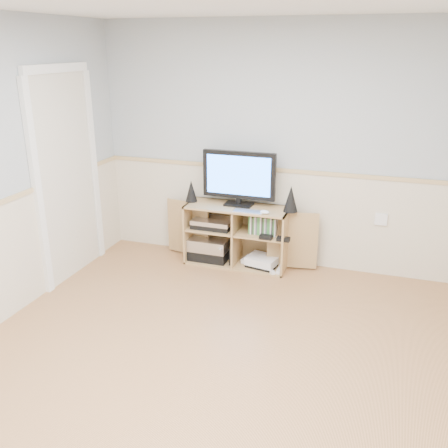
{
  "coord_description": "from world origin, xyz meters",
  "views": [
    {
      "loc": [
        1.01,
        -2.73,
        2.24
      ],
      "look_at": [
        -0.31,
        1.2,
        0.75
      ],
      "focal_mm": 40.0,
      "sensor_mm": 36.0,
      "label": 1
    }
  ],
  "objects": [
    {
      "name": "keyboard",
      "position": [
        -0.28,
        1.88,
        0.66
      ],
      "size": [
        0.3,
        0.12,
        0.01
      ],
      "primitive_type": "cube",
      "rotation": [
        0.0,
        0.0,
        -0.01
      ],
      "color": "silver",
      "rests_on": "media_cabinet"
    },
    {
      "name": "monitor",
      "position": [
        -0.44,
        2.06,
        0.96
      ],
      "size": [
        0.77,
        0.18,
        0.57
      ],
      "color": "black",
      "rests_on": "media_cabinet"
    },
    {
      "name": "av_components",
      "position": [
        -0.73,
        2.02,
        0.22
      ],
      "size": [
        0.51,
        0.31,
        0.47
      ],
      "color": "black",
      "rests_on": "media_cabinet"
    },
    {
      "name": "speaker_left",
      "position": [
        -0.96,
        2.04,
        0.77
      ],
      "size": [
        0.13,
        0.13,
        0.23
      ],
      "primitive_type": "cone",
      "color": "black",
      "rests_on": "media_cabinet"
    },
    {
      "name": "media_cabinet",
      "position": [
        -0.44,
        2.07,
        0.33
      ],
      "size": [
        1.69,
        0.41,
        0.65
      ],
      "color": "tan",
      "rests_on": "floor"
    },
    {
      "name": "game_cases",
      "position": [
        -0.15,
        2.0,
        0.48
      ],
      "size": [
        0.28,
        0.13,
        0.19
      ],
      "primitive_type": "cube",
      "color": "#3F8C3F",
      "rests_on": "media_cabinet"
    },
    {
      "name": "mouse",
      "position": [
        -0.11,
        1.88,
        0.67
      ],
      "size": [
        0.1,
        0.08,
        0.04
      ],
      "primitive_type": "ellipsoid",
      "rotation": [
        0.0,
        0.0,
        -0.14
      ],
      "color": "white",
      "rests_on": "media_cabinet"
    },
    {
      "name": "room",
      "position": [
        -0.06,
        0.12,
        1.22
      ],
      "size": [
        4.04,
        4.54,
        2.54
      ],
      "color": "tan",
      "rests_on": "ground"
    },
    {
      "name": "game_consoles",
      "position": [
        -0.16,
        2.0,
        0.07
      ],
      "size": [
        0.46,
        0.32,
        0.11
      ],
      "color": "white",
      "rests_on": "media_cabinet"
    },
    {
      "name": "wall_outlet",
      "position": [
        1.0,
        2.23,
        0.6
      ],
      "size": [
        0.12,
        0.03,
        0.12
      ],
      "primitive_type": "cube",
      "color": "white",
      "rests_on": "wall_back"
    },
    {
      "name": "speaker_right",
      "position": [
        0.12,
        2.04,
        0.78
      ],
      "size": [
        0.14,
        0.14,
        0.27
      ],
      "primitive_type": "cone",
      "color": "black",
      "rests_on": "media_cabinet"
    }
  ]
}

